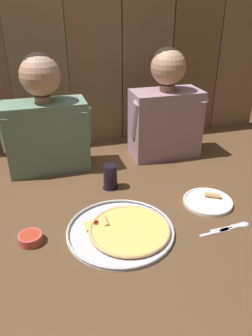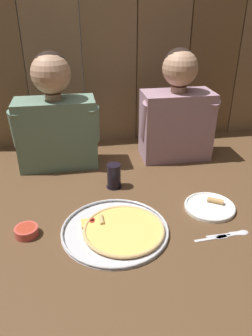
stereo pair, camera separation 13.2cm
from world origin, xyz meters
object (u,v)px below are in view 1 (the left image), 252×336
Objects in this scene: diner_left at (45,119)px; dipping_bowl at (30,238)px; pizza_tray at (124,230)px; drinking_glass at (110,177)px; diner_right at (166,109)px; dinner_plate at (208,201)px.

dipping_bowl is at bearing -101.62° from diner_left.
dipping_bowl is (-0.35, 0.04, 0.01)m from pizza_tray.
diner_right is (0.38, 0.28, 0.21)m from drinking_glass.
dinner_plate reaches higher than pizza_tray.
pizza_tray is 0.79m from diner_right.
pizza_tray is 0.71× the size of diner_right.
diner_left is at bearing 132.48° from drinking_glass.
diner_right is at bearing -0.04° from diner_left.
pizza_tray is at bearing -6.51° from dipping_bowl.
diner_left is (-0.64, 0.53, 0.27)m from dinner_plate.
diner_left is at bearing 140.37° from dinner_plate.
dinner_plate is 0.37× the size of diner_left.
diner_left is (0.12, 0.58, 0.26)m from dipping_bowl.
dinner_plate is at bearing -39.63° from diner_left.
pizza_tray is 1.93× the size of dinner_plate.
pizza_tray is 4.68× the size of dipping_bowl.
pizza_tray is 0.71× the size of diner_left.
drinking_glass reaches higher than pizza_tray.
diner_right is at bearing 37.36° from dipping_bowl.
diner_right is (0.00, 0.53, 0.26)m from dinner_plate.
diner_left is at bearing 78.38° from dipping_bowl.
diner_right is (0.64, -0.00, -0.01)m from diner_left.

